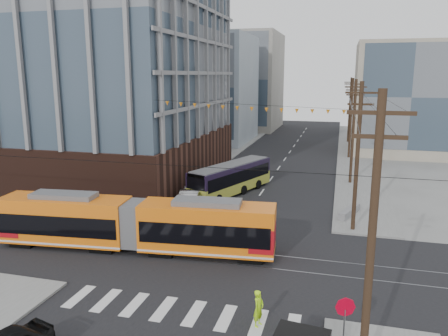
{
  "coord_description": "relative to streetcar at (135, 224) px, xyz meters",
  "views": [
    {
      "loc": [
        7.24,
        -21.32,
        11.44
      ],
      "look_at": [
        -0.79,
        8.55,
        4.81
      ],
      "focal_mm": 35.0,
      "sensor_mm": 36.0,
      "label": 1
    }
  ],
  "objects": [
    {
      "name": "parked_car_white",
      "position": [
        -0.51,
        13.05,
        -1.12
      ],
      "size": [
        2.59,
        4.79,
        1.32
      ],
      "primitive_type": "imported",
      "rotation": [
        0.0,
        0.0,
        3.31
      ],
      "color": "silver",
      "rests_on": "ground"
    },
    {
      "name": "bg_bldg_nw_far",
      "position": [
        -8.44,
        68.45,
        8.22
      ],
      "size": [
        16.0,
        18.0,
        20.0
      ],
      "primitive_type": "cube",
      "color": "gray",
      "rests_on": "ground"
    },
    {
      "name": "bg_bldg_ne_near",
      "position": [
        21.56,
        44.45,
        6.22
      ],
      "size": [
        14.0,
        14.0,
        16.0
      ],
      "primitive_type": "cube",
      "color": "gray",
      "rests_on": "ground"
    },
    {
      "name": "utility_pole_near",
      "position": [
        14.06,
        -9.55,
        3.72
      ],
      "size": [
        0.3,
        0.3,
        11.0
      ],
      "primitive_type": "cylinder",
      "color": "black",
      "rests_on": "ground"
    },
    {
      "name": "bg_bldg_nw_near",
      "position": [
        -11.44,
        48.45,
        7.22
      ],
      "size": [
        18.0,
        16.0,
        18.0
      ],
      "primitive_type": "cube",
      "color": "#8C99A5",
      "rests_on": "ground"
    },
    {
      "name": "streetcar",
      "position": [
        0.0,
        0.0,
        0.0
      ],
      "size": [
        18.61,
        4.37,
        3.55
      ],
      "primitive_type": null,
      "rotation": [
        0.0,
        0.0,
        0.1
      ],
      "color": "orange",
      "rests_on": "ground"
    },
    {
      "name": "stop_sign",
      "position": [
        13.36,
        -8.49,
        -0.44
      ],
      "size": [
        1.01,
        1.01,
        2.67
      ],
      "primitive_type": null,
      "rotation": [
        0.0,
        0.0,
        0.29
      ],
      "color": "#C5001C",
      "rests_on": "ground"
    },
    {
      "name": "office_building",
      "position": [
        -16.44,
        19.45,
        12.52
      ],
      "size": [
        30.0,
        25.0,
        28.6
      ],
      "primitive_type": "cube",
      "color": "#381E16",
      "rests_on": "ground"
    },
    {
      "name": "utility_pole_far",
      "position": [
        14.06,
        52.45,
        3.72
      ],
      "size": [
        0.3,
        0.3,
        11.0
      ],
      "primitive_type": "cylinder",
      "color": "black",
      "rests_on": "ground"
    },
    {
      "name": "parked_car_grey",
      "position": [
        -0.28,
        19.32,
        -1.04
      ],
      "size": [
        3.2,
        5.59,
        1.47
      ],
      "primitive_type": "imported",
      "rotation": [
        0.0,
        0.0,
        3.29
      ],
      "color": "slate",
      "rests_on": "ground"
    },
    {
      "name": "pedestrian",
      "position": [
        9.59,
        -6.78,
        -0.89
      ],
      "size": [
        0.59,
        0.74,
        1.77
      ],
      "primitive_type": "imported",
      "rotation": [
        0.0,
        0.0,
        1.27
      ],
      "color": "#B9FF16",
      "rests_on": "ground"
    },
    {
      "name": "parked_car_silver",
      "position": [
        0.31,
        10.25,
        -0.99
      ],
      "size": [
        2.4,
        4.96,
        1.57
      ],
      "primitive_type": "imported",
      "rotation": [
        0.0,
        0.0,
        3.3
      ],
      "color": "#989898",
      "rests_on": "ground"
    },
    {
      "name": "jersey_barrier",
      "position": [
        13.86,
        10.83,
        -1.41
      ],
      "size": [
        2.03,
        3.71,
        0.73
      ],
      "primitive_type": "cube",
      "rotation": [
        0.0,
        0.0,
        -0.35
      ],
      "color": "gray",
      "rests_on": "ground"
    },
    {
      "name": "city_bus",
      "position": [
        2.74,
        15.28,
        -0.24
      ],
      "size": [
        6.08,
        10.95,
        3.07
      ],
      "primitive_type": null,
      "rotation": [
        0.0,
        0.0,
        -0.37
      ],
      "color": "black",
      "rests_on": "ground"
    },
    {
      "name": "ground",
      "position": [
        5.56,
        -3.55,
        -1.78
      ],
      "size": [
        160.0,
        160.0,
        0.0
      ],
      "primitive_type": "plane",
      "color": "slate"
    },
    {
      "name": "bg_bldg_ne_far",
      "position": [
        23.56,
        64.45,
        5.22
      ],
      "size": [
        16.0,
        16.0,
        14.0
      ],
      "primitive_type": "cube",
      "color": "#8C99A5",
      "rests_on": "ground"
    }
  ]
}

